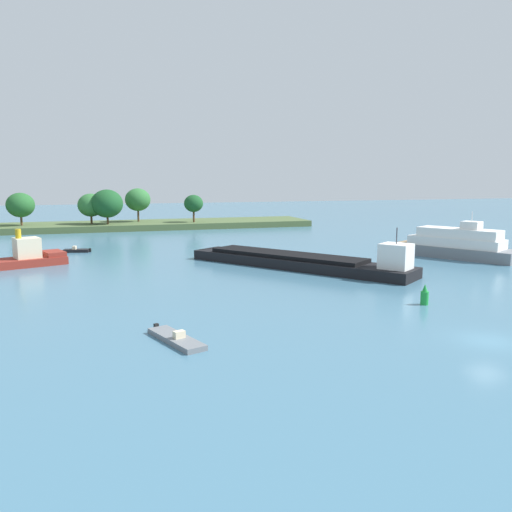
{
  "coord_description": "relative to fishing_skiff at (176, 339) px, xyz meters",
  "views": [
    {
      "loc": [
        -25.7,
        -28.74,
        11.37
      ],
      "look_at": [
        -6.4,
        34.9,
        1.2
      ],
      "focal_mm": 36.37,
      "sensor_mm": 36.0,
      "label": 1
    }
  ],
  "objects": [
    {
      "name": "ground_plane",
      "position": [
        20.94,
        -6.2,
        -0.21
      ],
      "size": [
        400.0,
        400.0,
        0.0
      ],
      "primitive_type": "plane",
      "color": "teal"
    },
    {
      "name": "treeline_island",
      "position": [
        -6.04,
        83.28,
        2.46
      ],
      "size": [
        89.19,
        15.18,
        8.83
      ],
      "color": "#4C6038",
      "rests_on": "ground"
    },
    {
      "name": "fishing_skiff",
      "position": [
        0.0,
        0.0,
        0.0
      ],
      "size": [
        3.46,
        6.22,
        0.88
      ],
      "color": "slate",
      "rests_on": "ground"
    },
    {
      "name": "cargo_barge",
      "position": [
        19.3,
        24.75,
        0.75
      ],
      "size": [
        22.34,
        27.46,
        5.85
      ],
      "color": "black",
      "rests_on": "ground"
    },
    {
      "name": "white_riverboat",
      "position": [
        43.7,
        26.67,
        1.61
      ],
      "size": [
        12.61,
        16.66,
        6.67
      ],
      "color": "slate",
      "rests_on": "ground"
    },
    {
      "name": "small_motorboat",
      "position": [
        -8.3,
        47.98,
        0.04
      ],
      "size": [
        4.21,
        2.4,
        0.94
      ],
      "color": "black",
      "rests_on": "ground"
    },
    {
      "name": "tugboat",
      "position": [
        -13.42,
        37.09,
        1.0
      ],
      "size": [
        9.39,
        7.01,
        4.82
      ],
      "color": "maroon",
      "rests_on": "ground"
    },
    {
      "name": "channel_buoy_green",
      "position": [
        22.9,
        4.1,
        0.6
      ],
      "size": [
        0.7,
        0.7,
        1.9
      ],
      "color": "green",
      "rests_on": "ground"
    }
  ]
}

